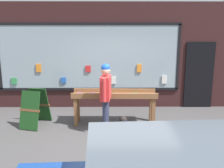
# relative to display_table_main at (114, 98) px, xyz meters

# --- Properties ---
(ground_plane) EXTENTS (40.00, 40.00, 0.00)m
(ground_plane) POSITION_rel_display_table_main_xyz_m (0.00, -0.84, -0.71)
(ground_plane) COLOR #474444
(shopfront_facade) EXTENTS (8.85, 0.29, 3.30)m
(shopfront_facade) POSITION_rel_display_table_main_xyz_m (-0.02, 1.55, 0.93)
(shopfront_facade) COLOR #331919
(shopfront_facade) RESTS_ON ground_plane
(display_table_main) EXTENTS (2.22, 0.61, 0.90)m
(display_table_main) POSITION_rel_display_table_main_xyz_m (0.00, 0.00, 0.00)
(display_table_main) COLOR brown
(display_table_main) RESTS_ON ground_plane
(person_browsing) EXTENTS (0.27, 0.66, 1.69)m
(person_browsing) POSITION_rel_display_table_main_xyz_m (-0.22, -0.51, 0.28)
(person_browsing) COLOR #2D334C
(person_browsing) RESTS_ON ground_plane
(small_dog) EXTENTS (0.29, 0.59, 0.40)m
(small_dog) POSITION_rel_display_table_main_xyz_m (0.25, -0.75, -0.44)
(small_dog) COLOR black
(small_dog) RESTS_ON ground_plane
(sandwich_board_sign) EXTENTS (0.69, 0.90, 0.96)m
(sandwich_board_sign) POSITION_rel_display_table_main_xyz_m (-2.07, -0.10, -0.22)
(sandwich_board_sign) COLOR #193F19
(sandwich_board_sign) RESTS_ON ground_plane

